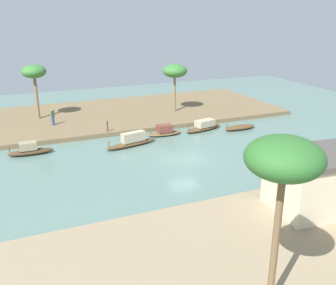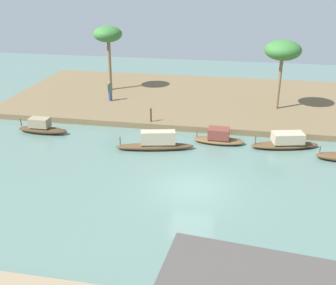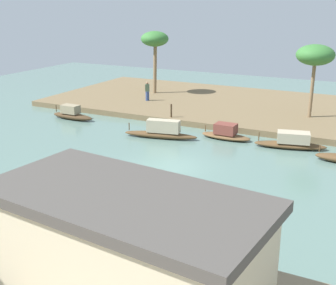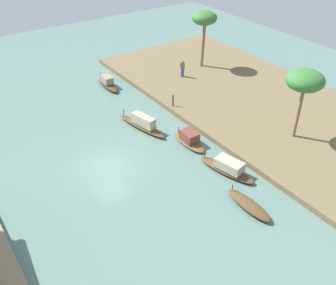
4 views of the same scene
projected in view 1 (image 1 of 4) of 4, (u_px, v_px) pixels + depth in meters
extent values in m
plane|color=slate|center=(184.00, 158.00, 33.46)|extent=(69.47, 69.47, 0.00)
cube|color=brown|center=(127.00, 113.00, 47.47)|extent=(37.10, 15.62, 0.46)
cube|color=#937F60|center=(323.00, 262.00, 19.31)|extent=(37.10, 15.62, 0.46)
ellipsoid|color=#47331E|center=(31.00, 152.00, 34.26)|extent=(3.91, 1.07, 0.50)
cube|color=gray|center=(28.00, 146.00, 34.01)|extent=(1.49, 0.87, 0.68)
cylinder|color=#47331E|center=(9.00, 149.00, 33.49)|extent=(0.07, 0.07, 0.55)
ellipsoid|color=brown|center=(240.00, 127.00, 41.47)|extent=(3.70, 1.06, 0.51)
cylinder|color=brown|center=(227.00, 125.00, 40.71)|extent=(0.07, 0.07, 0.44)
ellipsoid|color=brown|center=(204.00, 128.00, 41.29)|extent=(4.80, 2.17, 0.41)
cube|color=tan|center=(205.00, 123.00, 41.21)|extent=(2.26, 1.52, 0.69)
cylinder|color=brown|center=(189.00, 128.00, 40.00)|extent=(0.07, 0.07, 0.57)
ellipsoid|color=brown|center=(131.00, 144.00, 36.40)|extent=(5.39, 1.99, 0.45)
cube|color=tan|center=(133.00, 137.00, 36.30)|extent=(2.42, 1.21, 0.88)
cylinder|color=brown|center=(109.00, 144.00, 34.97)|extent=(0.07, 0.07, 0.55)
ellipsoid|color=brown|center=(165.00, 133.00, 39.63)|extent=(3.59, 1.30, 0.39)
cube|color=brown|center=(164.00, 128.00, 39.44)|extent=(1.48, 1.06, 0.72)
cylinder|color=brown|center=(150.00, 132.00, 38.94)|extent=(0.07, 0.07, 0.46)
cylinder|color=#33477A|center=(53.00, 121.00, 41.49)|extent=(0.45, 0.45, 0.85)
cube|color=#4C664C|center=(52.00, 114.00, 41.25)|extent=(0.46, 0.39, 0.68)
sphere|color=#9E7556|center=(52.00, 110.00, 41.10)|extent=(0.23, 0.23, 0.23)
cylinder|color=#4C3823|center=(107.00, 126.00, 39.26)|extent=(0.14, 0.14, 1.07)
cylinder|color=#7F6647|center=(175.00, 94.00, 46.84)|extent=(0.27, 0.38, 4.31)
ellipsoid|color=#387533|center=(175.00, 71.00, 45.96)|extent=(2.93, 2.93, 1.61)
cylinder|color=#7F6647|center=(37.00, 98.00, 43.57)|extent=(0.34, 0.53, 4.79)
ellipsoid|color=#387533|center=(34.00, 71.00, 42.62)|extent=(2.70, 2.70, 1.49)
cylinder|color=brown|center=(275.00, 243.00, 15.24)|extent=(0.29, 0.32, 5.96)
ellipsoid|color=#2D6628|center=(284.00, 158.00, 14.08)|extent=(2.96, 2.96, 1.63)
cube|color=beige|center=(335.00, 181.00, 24.03)|extent=(8.31, 4.79, 3.27)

